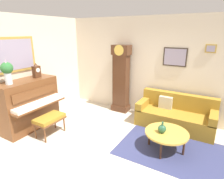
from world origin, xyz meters
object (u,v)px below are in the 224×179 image
Objects in this scene: piano at (29,104)px; green_jug at (162,129)px; mantel_clock at (36,71)px; coffee_table at (167,133)px; piano_bench at (49,119)px; grandfather_clock at (121,81)px; couch at (175,115)px; flower_vase at (7,71)px.

green_jug is (3.20, 0.68, -0.13)m from piano.
piano is 3.79× the size of mantel_clock.
coffee_table is at bearing 7.22° from mantel_clock.
piano_bench is 1.31m from mantel_clock.
coffee_table is (1.78, -1.36, -0.58)m from grandfather_clock.
grandfather_clock is 2.38m from mantel_clock.
coffee_table is at bearing 12.85° from piano.
green_jug is (1.70, -1.44, -0.46)m from grandfather_clock.
flower_vase reaches higher than couch.
grandfather_clock reaches higher than coffee_table.
piano is 0.76× the size of couch.
couch reaches higher than piano_bench.
mantel_clock is at bearing 153.19° from piano_bench.
flower_vase is (-3.28, -1.17, 1.18)m from coffee_table.
couch is 4.15m from flower_vase.
flower_vase is 2.42× the size of green_jug.
mantel_clock is at bearing -172.78° from coffee_table.
couch is at bearing 25.92° from mantel_clock.
couch reaches higher than green_jug.
grandfather_clock is at bearing 172.76° from couch.
green_jug is (-0.01, -1.22, 0.19)m from couch.
flower_vase is (0.00, -0.42, 0.94)m from piano.
couch is at bearing 30.51° from piano.
grandfather_clock is 3.01m from flower_vase.
green_jug reaches higher than coffee_table.
coffee_table is (2.55, 0.79, -0.02)m from piano_bench.
piano_bench is 1.21× the size of flower_vase.
grandfather_clock is 2.31m from coffee_table.
piano reaches higher than green_jug.
piano is 3.75m from couch.
mantel_clock is 1.58× the size of green_jug.
mantel_clock is at bearing -130.27° from grandfather_clock.
piano is 1.02m from flower_vase.
couch reaches higher than coffee_table.
mantel_clock reaches higher than piano.
mantel_clock is 0.66× the size of flower_vase.
flower_vase reaches higher than piano_bench.
mantel_clock reaches higher than piano_bench.
green_jug is at bearing 6.11° from mantel_clock.
couch is at bearing 37.94° from piano_bench.
flower_vase reaches higher than mantel_clock.
grandfather_clock is (1.51, 2.11, 0.33)m from piano.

